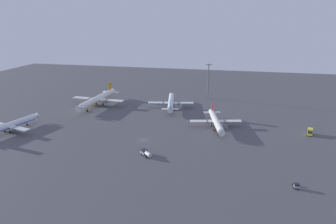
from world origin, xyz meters
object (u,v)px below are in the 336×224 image
at_px(pushback_tug, 297,186).
at_px(catering_truck, 310,132).
at_px(fuel_truck, 146,153).
at_px(apron_light_east, 208,79).
at_px(airplane_taxiway_distant, 9,126).
at_px(airplane_far_stand, 216,121).
at_px(airplane_near_gate, 98,99).
at_px(airplane_mid_apron, 171,102).

bearing_deg(pushback_tug, catering_truck, -108.06).
height_order(fuel_truck, apron_light_east, apron_light_east).
bearing_deg(fuel_truck, pushback_tug, -60.54).
bearing_deg(apron_light_east, airplane_taxiway_distant, -136.38).
xyz_separation_m(airplane_far_stand, apron_light_east, (-9.73, 59.56, 10.92)).
bearing_deg(catering_truck, fuel_truck, 42.02).
height_order(airplane_near_gate, apron_light_east, apron_light_east).
xyz_separation_m(airplane_taxiway_distant, fuel_truck, (76.52, -11.90, -2.05)).
bearing_deg(apron_light_east, airplane_near_gate, -153.07).
bearing_deg(pushback_tug, apron_light_east, -72.12).
bearing_deg(catering_truck, airplane_near_gate, 2.04).
height_order(airplane_near_gate, airplane_mid_apron, airplane_near_gate).
bearing_deg(airplane_near_gate, fuel_truck, 132.42).
distance_m(pushback_tug, fuel_truck, 59.74).
distance_m(catering_truck, apron_light_east, 83.98).
distance_m(airplane_near_gate, pushback_tug, 136.26).
height_order(airplane_taxiway_distant, pushback_tug, airplane_taxiway_distant).
xyz_separation_m(airplane_mid_apron, fuel_truck, (4.11, -71.43, -2.33)).
height_order(airplane_far_stand, fuel_truck, airplane_far_stand).
bearing_deg(airplane_taxiway_distant, apron_light_east, 57.09).
height_order(catering_truck, fuel_truck, catering_truck).
xyz_separation_m(fuel_truck, apron_light_east, (17.11, 101.11, 13.02)).
relative_size(pushback_tug, apron_light_east, 0.12).
xyz_separation_m(airplane_taxiway_distant, apron_light_east, (93.63, 89.21, 10.97)).
bearing_deg(airplane_taxiway_distant, airplane_near_gate, 79.56).
xyz_separation_m(airplane_taxiway_distant, airplane_mid_apron, (72.41, 59.53, 0.27)).
xyz_separation_m(airplane_far_stand, pushback_tug, (31.37, -55.02, -2.40)).
xyz_separation_m(airplane_taxiway_distant, airplane_far_stand, (103.36, 29.65, 0.04)).
distance_m(airplane_far_stand, fuel_truck, 49.50).
relative_size(catering_truck, fuel_truck, 1.00).
height_order(airplane_mid_apron, apron_light_east, apron_light_east).
distance_m(airplane_far_stand, pushback_tug, 63.38).
xyz_separation_m(airplane_mid_apron, apron_light_east, (21.22, 29.68, 10.69)).
height_order(airplane_near_gate, pushback_tug, airplane_near_gate).
distance_m(airplane_taxiway_distant, airplane_near_gate, 58.83).
bearing_deg(fuel_truck, airplane_mid_apron, 45.79).
bearing_deg(apron_light_east, catering_truck, -46.80).
height_order(airplane_taxiway_distant, airplane_near_gate, airplane_near_gate).
bearing_deg(airplane_near_gate, airplane_far_stand, 166.81).
xyz_separation_m(airplane_mid_apron, pushback_tug, (62.31, -84.90, -2.62)).
distance_m(airplane_near_gate, apron_light_east, 78.88).
xyz_separation_m(airplane_mid_apron, catering_truck, (78.03, -30.82, -2.11)).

